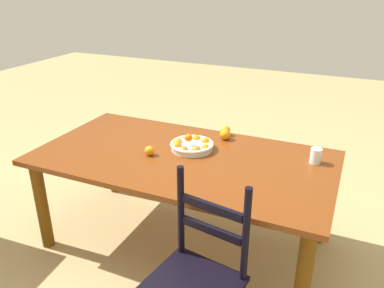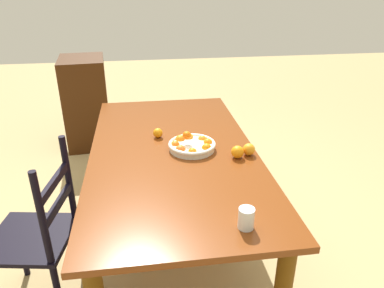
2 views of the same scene
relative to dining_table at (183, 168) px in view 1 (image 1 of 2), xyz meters
The scene contains 8 objects.
ground_plane 0.63m from the dining_table, ahead, with size 12.00×12.00×0.00m, color tan.
dining_table is the anchor object (origin of this frame).
chair_near_window 0.92m from the dining_table, 119.02° to the left, with size 0.50×0.50×0.99m.
fruit_bowl 0.18m from the dining_table, 94.18° to the right, with size 0.31×0.31×0.13m.
orange_loose_0 0.51m from the dining_table, 106.43° to the right, with size 0.08×0.08×0.08m, color orange.
orange_loose_1 0.44m from the dining_table, 113.15° to the right, with size 0.08×0.08×0.08m, color orange.
orange_loose_2 0.26m from the dining_table, 21.81° to the left, with size 0.07×0.07×0.07m, color orange.
drinking_glass 0.89m from the dining_table, 163.22° to the right, with size 0.07×0.07×0.10m, color silver.
Camera 1 is at (-1.02, 2.15, 1.86)m, focal length 36.06 mm.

